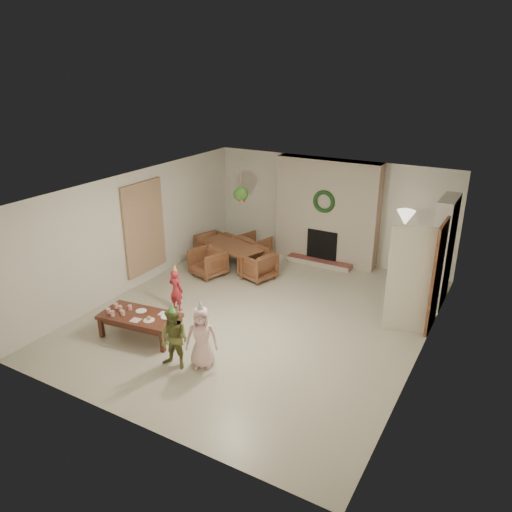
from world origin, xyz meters
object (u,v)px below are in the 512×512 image
Objects in this scene: dining_table at (232,256)px; dining_chair_left at (213,247)px; dining_chair_far at (254,247)px; child_red at (176,290)px; dining_chair_right at (258,265)px; child_plaid at (174,339)px; dining_chair_near at (208,262)px; coffee_table_top at (140,316)px; child_pink at (202,337)px.

dining_chair_left is at bearing -180.00° from dining_table.
dining_chair_left is at bearing 45.00° from dining_chair_far.
child_red reaches higher than dining_chair_far.
child_plaid is at bearing 26.34° from dining_chair_right.
dining_chair_near is 0.81× the size of child_red.
child_red is (-0.65, -2.11, 0.11)m from dining_chair_right.
coffee_table_top is at bearing 7.65° from dining_chair_right.
dining_table is 1.59× the size of child_plaid.
child_plaid is at bearing -45.82° from dining_chair_near.
coffee_table_top is at bearing -147.81° from dining_chair_left.
dining_chair_right is 0.81× the size of child_red.
dining_chair_left is 3.85m from coffee_table_top.
child_red is 0.82× the size of child_pink.
dining_chair_far is (0.22, 0.68, 0.03)m from dining_table.
dining_chair_right reaches higher than dining_table.
dining_chair_near is 0.50× the size of coffee_table_top.
child_pink is at bearing 31.42° from child_plaid.
dining_chair_right is 0.50× the size of coffee_table_top.
dining_chair_near is (-0.22, -0.68, 0.03)m from dining_table.
child_red reaches higher than dining_chair_left.
dining_chair_right is (0.64, -0.95, 0.00)m from dining_chair_far.
child_pink is at bearing -15.13° from coffee_table_top.
child_red is at bearing -143.43° from dining_chair_left.
dining_table is 4.21m from child_plaid.
dining_chair_far is 1.01m from dining_chair_left.
child_plaid reaches higher than dining_chair_far.
coffee_table_top is 1.34× the size of child_pink.
dining_table is 0.90m from dining_chair_right.
dining_chair_far is 3.06m from child_red.
dining_chair_left is 1.00× the size of dining_chair_right.
dining_chair_near is 1.43m from dining_chair_far.
dining_chair_right is 2.21m from child_red.
dining_chair_near is 1.75m from child_red.
dining_chair_near is at bearing -51.34° from dining_chair_right.
dining_chair_near is 0.68× the size of child_plaid.
child_pink is (1.99, -3.03, 0.21)m from dining_chair_near.
dining_chair_left is at bearing 135.00° from dining_chair_near.
child_red is at bearing 124.67° from child_plaid.
dining_chair_far is 4.79m from child_plaid.
dining_chair_far and dining_chair_left have the same top height.
dining_table is 2.34× the size of dining_chair_right.
dining_chair_left reaches higher than coffee_table_top.
dining_chair_right is 3.57m from child_pink.
child_red is 0.84× the size of child_plaid.
dining_chair_near is at bearing 92.73° from coffee_table_top.
dining_chair_far is at bearing -128.66° from dining_chair_right.
dining_chair_right is 0.68× the size of child_plaid.
coffee_table_top is at bearing -67.74° from dining_table.
dining_table is 3.52m from coffee_table_top.
child_pink reaches higher than dining_chair_right.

